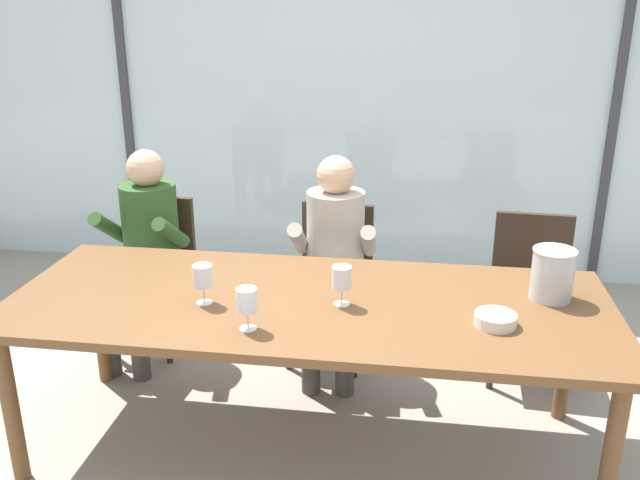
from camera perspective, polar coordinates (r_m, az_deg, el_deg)
The scene contains 16 objects.
ground at distance 4.15m, azimuth 1.33°, elevation -8.82°, with size 14.00×14.00×0.00m, color #9E9384.
window_glass_panel at distance 4.94m, azimuth 3.30°, elevation 11.73°, with size 7.81×0.03×2.60m, color silver.
window_mullion_left at distance 5.37m, azimuth -16.16°, elevation 11.65°, with size 0.06×0.06×2.60m, color #38383D.
window_mullion_right at distance 5.07m, azimuth 23.81°, elevation 10.35°, with size 0.06×0.06×2.60m, color #38383D.
hillside_vineyard at distance 8.58m, azimuth 5.58°, elevation 13.32°, with size 13.81×2.40×2.09m, color #386633.
dining_table at distance 2.95m, azimuth -1.00°, elevation -6.17°, with size 2.61×1.03×0.75m.
chair_near_curtain at distance 4.14m, azimuth -13.79°, elevation -1.63°, with size 0.48×0.48×0.88m.
chair_left_of_center at distance 3.88m, azimuth 1.10°, elevation -2.52°, with size 0.48×0.48×0.88m.
chair_center at distance 3.87m, azimuth 17.47°, elevation -3.50°, with size 0.46×0.46×0.88m.
person_olive_shirt at distance 3.94m, azimuth -14.65°, elevation -0.11°, with size 0.49×0.63×1.20m.
person_beige_jumper at distance 3.67m, azimuth 1.21°, elevation -0.95°, with size 0.47×0.62×1.20m.
ice_bucket_primary at distance 3.05m, azimuth 19.15°, elevation -2.70°, with size 0.19×0.19×0.23m.
tasting_bowl at distance 2.78m, azimuth 14.68°, elevation -6.55°, with size 0.17×0.17×0.05m, color silver.
wine_glass_by_left_taster at distance 2.63m, azimuth -6.22°, elevation -5.25°, with size 0.08×0.08×0.17m.
wine_glass_near_bucket at distance 2.88m, azimuth -9.92°, elevation -3.17°, with size 0.08×0.08×0.17m.
wine_glass_center_pour at distance 2.83m, azimuth 1.86°, elevation -3.34°, with size 0.08×0.08×0.17m.
Camera 1 is at (0.44, -2.62, 1.97)m, focal length 37.66 mm.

